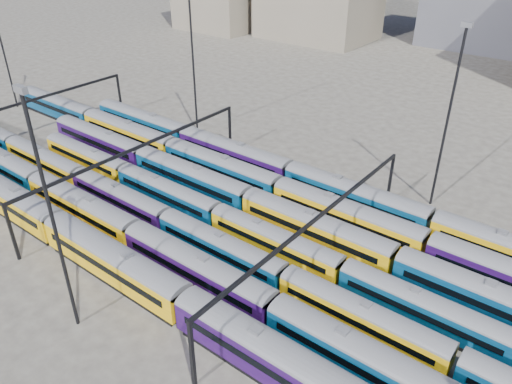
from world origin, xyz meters
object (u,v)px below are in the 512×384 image
Objects in this scene: rake_2 at (220,245)px; rake_1 at (134,233)px; mast_2 at (50,210)px; rake_0 at (185,302)px.

rake_1 is at bearing -152.91° from rake_2.
rake_1 is 4.99× the size of mast_2.
rake_1 is 17.13m from mast_2.
rake_2 is at bearing 112.11° from rake_0.
mast_2 is at bearing -141.99° from rake_0.
rake_0 is 1.04× the size of rake_2.
rake_1 is 10.98m from rake_2.
rake_2 is (-4.06, 10.00, -0.52)m from rake_0.
rake_0 is 10.81m from rake_2.
mast_2 is at bearing -106.06° from rake_2.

